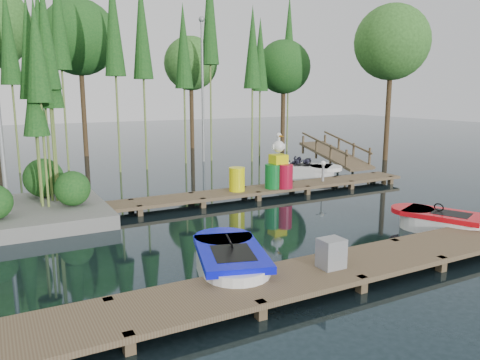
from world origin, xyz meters
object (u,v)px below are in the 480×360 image
boat_red (441,222)px  utility_cabinet (331,253)px  yellow_barrel (237,179)px  drum_cluster (280,171)px  boat_blue (230,264)px

boat_red → utility_cabinet: 4.85m
yellow_barrel → utility_cabinet: bearing=-103.4°
boat_red → yellow_barrel: size_ratio=3.36×
yellow_barrel → drum_cluster: 1.63m
boat_blue → boat_red: size_ratio=1.11×
boat_red → boat_blue: bearing=156.9°
utility_cabinet → yellow_barrel: yellow_barrel is taller
boat_blue → drum_cluster: bearing=66.4°
boat_blue → yellow_barrel: bearing=77.8°
boat_blue → yellow_barrel: (3.24, 5.84, 0.43)m
boat_blue → yellow_barrel: 6.69m
boat_blue → drum_cluster: drum_cluster is taller
boat_red → drum_cluster: bearing=80.0°
utility_cabinet → drum_cluster: size_ratio=0.30×
drum_cluster → utility_cabinet: bearing=-115.6°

